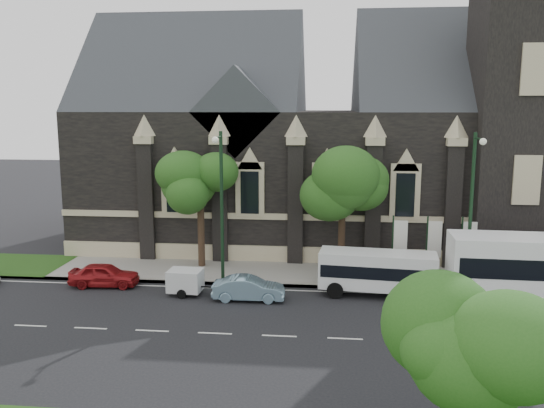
# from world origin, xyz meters

# --- Properties ---
(ground) EXTENTS (160.00, 160.00, 0.00)m
(ground) POSITION_xyz_m (0.00, 0.00, 0.00)
(ground) COLOR black
(ground) RESTS_ON ground
(sidewalk) EXTENTS (80.00, 5.00, 0.15)m
(sidewalk) POSITION_xyz_m (0.00, 9.50, 0.07)
(sidewalk) COLOR gray
(sidewalk) RESTS_ON ground
(museum) EXTENTS (40.00, 17.70, 29.90)m
(museum) POSITION_xyz_m (5.12, 18.78, 8.17)
(museum) COLOR black
(museum) RESTS_ON ground
(tree_park_east) EXTENTS (3.40, 3.40, 6.28)m
(tree_park_east) POSITION_xyz_m (6.18, -9.32, 4.62)
(tree_park_east) COLOR black
(tree_park_east) RESTS_ON ground
(tree_walk_right) EXTENTS (4.08, 4.08, 7.80)m
(tree_walk_right) POSITION_xyz_m (3.21, 10.71, 5.82)
(tree_walk_right) COLOR black
(tree_walk_right) RESTS_ON ground
(tree_walk_left) EXTENTS (3.91, 3.91, 7.64)m
(tree_walk_left) POSITION_xyz_m (-5.80, 10.70, 5.73)
(tree_walk_left) COLOR black
(tree_walk_left) RESTS_ON ground
(street_lamp_near) EXTENTS (0.36, 1.88, 9.00)m
(street_lamp_near) POSITION_xyz_m (10.00, 7.09, 5.11)
(street_lamp_near) COLOR black
(street_lamp_near) RESTS_ON ground
(street_lamp_mid) EXTENTS (0.36, 1.88, 9.00)m
(street_lamp_mid) POSITION_xyz_m (-4.00, 7.09, 5.11)
(street_lamp_mid) COLOR black
(street_lamp_mid) RESTS_ON ground
(banner_flag_left) EXTENTS (0.90, 0.10, 4.00)m
(banner_flag_left) POSITION_xyz_m (6.29, 9.00, 2.38)
(banner_flag_left) COLOR black
(banner_flag_left) RESTS_ON ground
(banner_flag_center) EXTENTS (0.90, 0.10, 4.00)m
(banner_flag_center) POSITION_xyz_m (8.29, 9.00, 2.38)
(banner_flag_center) COLOR black
(banner_flag_center) RESTS_ON ground
(banner_flag_right) EXTENTS (0.90, 0.10, 4.00)m
(banner_flag_right) POSITION_xyz_m (10.29, 9.00, 2.38)
(banner_flag_right) COLOR black
(banner_flag_right) RESTS_ON ground
(shuttle_bus) EXTENTS (6.53, 2.86, 2.45)m
(shuttle_bus) POSITION_xyz_m (4.93, 6.17, 1.43)
(shuttle_bus) COLOR silver
(shuttle_bus) RESTS_ON ground
(box_trailer) EXTENTS (2.69, 1.58, 1.42)m
(box_trailer) POSITION_xyz_m (-5.73, 5.22, 0.80)
(box_trailer) COLOR silver
(box_trailer) RESTS_ON ground
(sedan) EXTENTS (3.94, 1.46, 1.29)m
(sedan) POSITION_xyz_m (-2.09, 4.71, 0.64)
(sedan) COLOR #7EA2B7
(sedan) RESTS_ON ground
(car_far_red) EXTENTS (4.11, 1.88, 1.36)m
(car_far_red) POSITION_xyz_m (-10.81, 6.20, 0.68)
(car_far_red) COLOR maroon
(car_far_red) RESTS_ON ground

